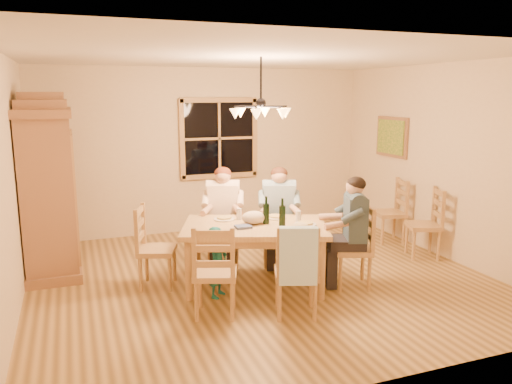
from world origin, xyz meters
name	(u,v)px	position (x,y,z in m)	size (l,w,h in m)	color
floor	(261,278)	(0.00, 0.00, 0.00)	(5.50, 5.50, 0.00)	brown
ceiling	(261,57)	(0.00, 0.00, 2.70)	(5.50, 5.00, 0.02)	white
wall_back	(207,151)	(0.00, 2.50, 1.35)	(5.50, 0.02, 2.70)	beige
wall_left	(9,186)	(-2.75, 0.00, 1.35)	(0.02, 5.00, 2.70)	beige
wall_right	(444,162)	(2.75, 0.00, 1.35)	(0.02, 5.00, 2.70)	beige
window	(219,138)	(0.20, 2.47, 1.55)	(1.30, 0.06, 1.30)	black
painting	(392,137)	(2.71, 1.20, 1.60)	(0.06, 0.78, 0.64)	olive
chandelier	(261,111)	(0.00, 0.00, 2.08)	(0.77, 0.68, 0.71)	black
armoire	(50,191)	(-2.42, 1.25, 1.06)	(0.66, 1.40, 2.30)	olive
dining_table	(255,233)	(-0.16, -0.22, 0.66)	(1.92, 1.53, 0.76)	#A67A49
chair_far_left	(224,243)	(-0.28, 0.67, 0.30)	(0.56, 0.54, 0.99)	#AF7E4D
chair_far_right	(279,242)	(0.42, 0.41, 0.30)	(0.56, 0.54, 0.99)	#AF7E4D
chair_near_left	(215,287)	(-0.82, -0.82, 0.30)	(0.56, 0.54, 0.99)	#AF7E4D
chair_near_right	(296,287)	(-0.03, -1.11, 0.30)	(0.56, 0.54, 0.99)	#AF7E4D
chair_end_left	(158,262)	(-1.25, 0.18, 0.30)	(0.54, 0.56, 0.99)	#AF7E4D
chair_end_right	(352,262)	(0.94, -0.62, 0.30)	(0.54, 0.56, 0.99)	#AF7E4D
adult_woman	(223,204)	(-0.28, 0.67, 0.84)	(0.50, 0.52, 0.87)	beige
adult_plaid_man	(279,204)	(0.42, 0.41, 0.84)	(0.50, 0.52, 0.87)	#2D607C
adult_slate_man	(354,218)	(0.94, -0.62, 0.84)	(0.52, 0.50, 0.87)	#394C5B
towel	(298,256)	(-0.10, -1.29, 0.70)	(0.38, 0.10, 0.58)	#B1DAF0
wine_bottle_a	(266,210)	(-0.01, -0.20, 0.93)	(0.08, 0.08, 0.33)	black
wine_bottle_b	(282,212)	(0.12, -0.38, 0.93)	(0.08, 0.08, 0.33)	black
plate_woman	(224,219)	(-0.42, 0.14, 0.77)	(0.26, 0.26, 0.02)	white
plate_plaid	(276,218)	(0.20, -0.01, 0.77)	(0.26, 0.26, 0.02)	white
plate_slate	(305,225)	(0.39, -0.45, 0.77)	(0.26, 0.26, 0.02)	white
wine_glass_a	(239,214)	(-0.25, 0.09, 0.83)	(0.06, 0.06, 0.14)	silver
wine_glass_b	(298,217)	(0.37, -0.29, 0.83)	(0.06, 0.06, 0.14)	silver
cap	(300,227)	(0.20, -0.70, 0.82)	(0.20, 0.20, 0.11)	tan
napkin	(243,227)	(-0.33, -0.31, 0.78)	(0.18, 0.14, 0.03)	#475583
cloth_bundle	(253,217)	(-0.16, -0.17, 0.84)	(0.28, 0.22, 0.15)	#C3AE8D
child	(218,262)	(-0.66, -0.37, 0.41)	(0.30, 0.20, 0.82)	#186E6E
chair_spare_front	(423,236)	(2.45, -0.01, 0.30)	(0.55, 0.56, 0.99)	#AF7E4D
chair_spare_back	(389,223)	(2.45, 0.79, 0.30)	(0.51, 0.52, 0.99)	#AF7E4D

